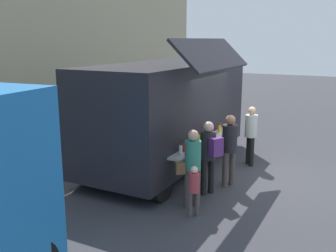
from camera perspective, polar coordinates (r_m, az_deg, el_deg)
name	(u,v)px	position (r m, az deg, el deg)	size (l,w,h in m)	color
ground_plane	(251,175)	(10.14, 12.26, -7.16)	(60.00, 60.00, 0.00)	#38383D
food_truck_main	(169,110)	(10.34, 0.13, 2.34)	(5.91, 3.04, 3.43)	black
trash_bin	(165,114)	(15.30, -0.48, 1.84)	(0.60, 0.60, 1.01)	#2B6139
customer_front_ordering	(230,144)	(9.05, 9.15, -2.65)	(0.35, 0.35, 1.71)	#4D443F
customer_mid_with_backpack	(209,151)	(8.46, 6.14, -3.67)	(0.46, 0.54, 1.67)	black
customer_rear_waiting	(192,162)	(7.85, 3.60, -5.32)	(0.46, 0.49, 1.64)	#4C463F
customer_extra_browsing	(251,131)	(10.68, 12.25, -0.67)	(0.33, 0.33, 1.64)	black
child_near_queue	(194,187)	(7.53, 3.89, -8.99)	(0.21, 0.21, 1.03)	#4D4644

